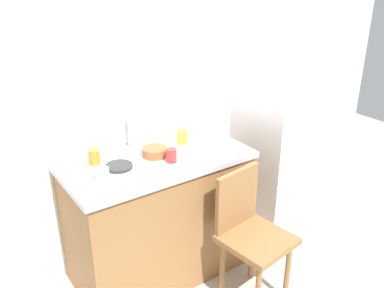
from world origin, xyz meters
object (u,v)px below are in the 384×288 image
object	(u,v)px
hotplate	(119,166)
refrigerator	(275,163)
cup_yellow	(182,137)
cup_orange	(94,157)
chair	(250,232)
cup_white	(102,175)
cup_red	(172,155)
terracotta_bowl	(155,152)

from	to	relation	value
hotplate	refrigerator	bearing A→B (deg)	0.49
cup_yellow	cup_orange	size ratio (longest dim) A/B	1.01
chair	cup_white	world-z (taller)	cup_white
chair	cup_white	xyz separation A→B (m)	(-0.78, 0.43, 0.45)
refrigerator	cup_red	bearing A→B (deg)	-173.42
hotplate	cup_yellow	xyz separation A→B (m)	(0.53, 0.10, 0.04)
hotplate	cup_orange	xyz separation A→B (m)	(-0.10, 0.13, 0.04)
refrigerator	cup_yellow	world-z (taller)	refrigerator
terracotta_bowl	cup_red	distance (m)	0.15
terracotta_bowl	hotplate	size ratio (longest dim) A/B	0.96
chair	refrigerator	bearing A→B (deg)	27.89
hotplate	cup_red	size ratio (longest dim) A/B	1.91
hotplate	cup_yellow	bearing A→B (deg)	10.19
refrigerator	cup_yellow	size ratio (longest dim) A/B	11.04
terracotta_bowl	cup_orange	world-z (taller)	cup_orange
refrigerator	terracotta_bowl	bearing A→B (deg)	179.23
cup_orange	cup_yellow	bearing A→B (deg)	-3.41
chair	cup_yellow	distance (m)	0.79
hotplate	cup_yellow	size ratio (longest dim) A/B	1.70
hotplate	chair	bearing A→B (deg)	-40.50
cup_yellow	cup_red	size ratio (longest dim) A/B	1.12
refrigerator	hotplate	xyz separation A→B (m)	(-1.40, -0.01, 0.37)
terracotta_bowl	chair	bearing A→B (deg)	-57.55
terracotta_bowl	hotplate	bearing A→B (deg)	-174.25
hotplate	cup_white	world-z (taller)	cup_white
cup_yellow	cup_orange	distance (m)	0.63
cup_orange	refrigerator	bearing A→B (deg)	-4.63
terracotta_bowl	cup_yellow	xyz separation A→B (m)	(0.26, 0.07, 0.02)
cup_yellow	cup_white	size ratio (longest dim) A/B	1.25
cup_white	cup_red	bearing A→B (deg)	-1.42
refrigerator	terracotta_bowl	xyz separation A→B (m)	(-1.13, 0.02, 0.39)
cup_yellow	cup_white	bearing A→B (deg)	-163.87
refrigerator	terracotta_bowl	size ratio (longest dim) A/B	6.76
cup_yellow	hotplate	bearing A→B (deg)	-169.81
terracotta_bowl	cup_red	size ratio (longest dim) A/B	1.84
hotplate	cup_yellow	distance (m)	0.54
cup_yellow	cup_white	xyz separation A→B (m)	(-0.68, -0.20, -0.01)
cup_red	hotplate	bearing A→B (deg)	160.10
chair	cup_yellow	xyz separation A→B (m)	(-0.09, 0.63, 0.46)
cup_white	cup_orange	xyz separation A→B (m)	(0.05, 0.23, 0.01)
chair	cup_red	size ratio (longest dim) A/B	9.99
cup_white	terracotta_bowl	bearing A→B (deg)	17.08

